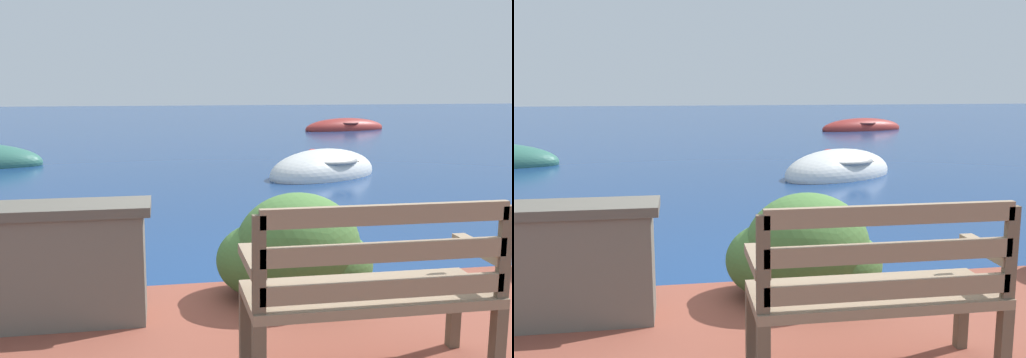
# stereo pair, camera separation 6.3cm
# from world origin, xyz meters

# --- Properties ---
(ground_plane) EXTENTS (80.00, 80.00, 0.00)m
(ground_plane) POSITION_xyz_m (0.00, 0.00, 0.00)
(ground_plane) COLOR navy
(park_bench) EXTENTS (1.25, 0.48, 0.93)m
(park_bench) POSITION_xyz_m (0.15, -1.53, 0.70)
(park_bench) COLOR brown
(park_bench) RESTS_ON patio_terrace
(hedge_clump_left) EXTENTS (1.07, 0.77, 0.73)m
(hedge_clump_left) POSITION_xyz_m (0.04, -0.37, 0.54)
(hedge_clump_left) COLOR #426B33
(hedge_clump_left) RESTS_ON patio_terrace
(rowboat_nearest) EXTENTS (2.66, 2.24, 0.87)m
(rowboat_nearest) POSITION_xyz_m (2.07, 5.92, 0.08)
(rowboat_nearest) COLOR silver
(rowboat_nearest) RESTS_ON ground_plane
(rowboat_far) EXTENTS (3.37, 1.79, 0.76)m
(rowboat_far) POSITION_xyz_m (5.76, 15.87, 0.06)
(rowboat_far) COLOR #9E2D28
(rowboat_far) RESTS_ON ground_plane
(mooring_buoy) EXTENTS (0.42, 0.42, 0.38)m
(mooring_buoy) POSITION_xyz_m (2.44, 8.02, 0.07)
(mooring_buoy) COLOR red
(mooring_buoy) RESTS_ON ground_plane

